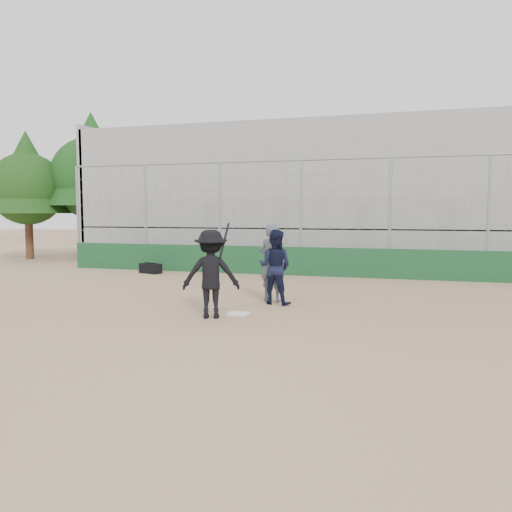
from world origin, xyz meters
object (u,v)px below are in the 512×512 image
(catcher_crouched, at_px, (275,279))
(equipment_bag, at_px, (151,268))
(batter_at_plate, at_px, (211,274))
(umpire, at_px, (272,266))

(catcher_crouched, distance_m, equipment_bag, 7.46)
(batter_at_plate, distance_m, equipment_bag, 8.18)
(catcher_crouched, distance_m, umpire, 0.49)
(batter_at_plate, height_order, catcher_crouched, batter_at_plate)
(umpire, xyz_separation_m, equipment_bag, (-5.64, 4.30, -0.69))
(umpire, height_order, equipment_bag, umpire)
(batter_at_plate, xyz_separation_m, equipment_bag, (-4.89, 6.52, -0.74))
(umpire, bearing_deg, batter_at_plate, 87.48)
(catcher_crouched, height_order, equipment_bag, catcher_crouched)
(batter_at_plate, xyz_separation_m, catcher_crouched, (0.92, 1.85, -0.32))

